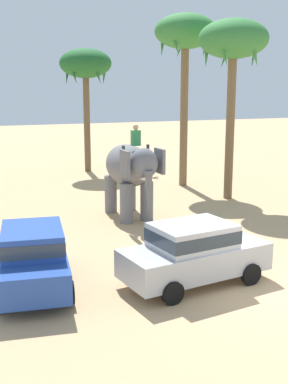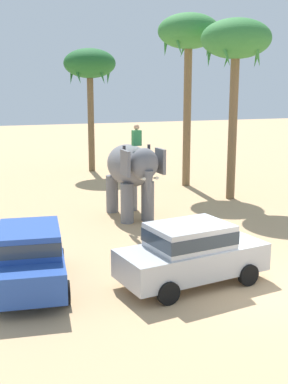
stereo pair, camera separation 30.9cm
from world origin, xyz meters
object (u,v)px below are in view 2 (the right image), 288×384
(car_parked_far_side, at_px, (30,255))
(elephant_with_mahout, at_px, (131,170))
(palm_tree_behind_elephant, at_px, (236,44))
(palm_tree_left_of_road, at_px, (90,67))
(car_sedan_foreground, at_px, (191,251))
(palm_tree_leaning_seaward, at_px, (189,37))

(car_parked_far_side, height_order, elephant_with_mahout, elephant_with_mahout)
(elephant_with_mahout, height_order, palm_tree_behind_elephant, palm_tree_behind_elephant)
(car_parked_far_side, relative_size, palm_tree_left_of_road, 0.56)
(car_sedan_foreground, relative_size, palm_tree_behind_elephant, 0.51)
(car_sedan_foreground, bearing_deg, palm_tree_leaning_seaward, 65.11)
(car_parked_far_side, distance_m, palm_tree_leaning_seaward, 16.48)
(palm_tree_leaning_seaward, bearing_deg, palm_tree_behind_elephant, -80.30)
(palm_tree_left_of_road, bearing_deg, elephant_with_mahout, -96.78)
(elephant_with_mahout, bearing_deg, palm_tree_left_of_road, 83.22)
(car_sedan_foreground, height_order, palm_tree_leaning_seaward, palm_tree_leaning_seaward)
(car_parked_far_side, bearing_deg, palm_tree_behind_elephant, 35.57)
(palm_tree_left_of_road, bearing_deg, palm_tree_behind_elephant, -67.05)
(elephant_with_mahout, height_order, palm_tree_left_of_road, palm_tree_left_of_road)
(car_sedan_foreground, height_order, palm_tree_behind_elephant, palm_tree_behind_elephant)
(car_parked_far_side, xyz_separation_m, palm_tree_left_of_road, (6.30, 17.59, 5.58))
(car_sedan_foreground, bearing_deg, elephant_with_mahout, 83.85)
(palm_tree_left_of_road, bearing_deg, car_sedan_foreground, -96.54)
(elephant_with_mahout, xyz_separation_m, palm_tree_behind_elephant, (5.65, 1.66, 5.20))
(car_sedan_foreground, height_order, car_parked_far_side, same)
(elephant_with_mahout, distance_m, palm_tree_left_of_road, 12.63)
(car_sedan_foreground, xyz_separation_m, elephant_with_mahout, (0.77, 7.16, 1.06))
(car_parked_far_side, bearing_deg, car_sedan_foreground, -17.12)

